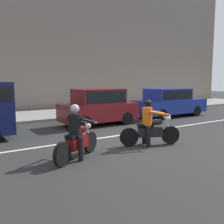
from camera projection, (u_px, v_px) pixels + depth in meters
ground_plane at (131, 140)px, 9.46m from camera, size 80.00×80.00×0.00m
sidewalk_slab at (54, 114)px, 16.06m from camera, size 40.00×4.40×0.14m
building_facade at (34, 17)px, 18.04m from camera, size 40.00×1.40×13.40m
lane_marking_stripe at (129, 134)px, 10.53m from camera, size 18.00×0.14×0.01m
motorcycle_with_rider_orange_stripe at (150, 127)px, 8.66m from camera, size 2.05×0.98×1.58m
motorcycle_with_rider_black_leather at (77, 137)px, 7.14m from camera, size 1.84×1.18×1.58m
parked_hatchback_maroon at (99, 106)px, 12.59m from camera, size 3.81×1.76×1.80m
parked_sedan_cobalt_blue at (169, 102)px, 15.46m from camera, size 4.77×1.82×1.72m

